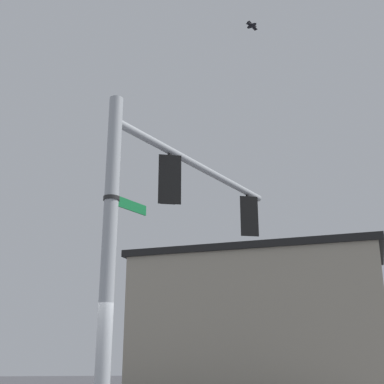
{
  "coord_description": "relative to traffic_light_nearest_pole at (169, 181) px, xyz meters",
  "views": [
    {
      "loc": [
        -0.08,
        -10.12,
        1.49
      ],
      "look_at": [
        2.03,
        2.12,
        5.51
      ],
      "focal_mm": 48.18,
      "sensor_mm": 36.0,
      "label": 1
    }
  ],
  "objects": [
    {
      "name": "bird_flying",
      "position": [
        2.06,
        -0.54,
        4.25
      ],
      "size": [
        0.37,
        0.32,
        0.1
      ],
      "color": "black"
    },
    {
      "name": "traffic_light_mid_inner",
      "position": [
        2.75,
        2.88,
        0.0
      ],
      "size": [
        0.54,
        0.49,
        1.31
      ],
      "color": "black"
    },
    {
      "name": "street_name_sign",
      "position": [
        -1.16,
        -1.23,
        -0.94
      ],
      "size": [
        0.94,
        0.98,
        0.22
      ],
      "color": "#147238"
    },
    {
      "name": "traffic_light_nearest_pole",
      "position": [
        0.0,
        0.0,
        0.0
      ],
      "size": [
        0.54,
        0.49,
        1.31
      ],
      "color": "black"
    },
    {
      "name": "storefront_building",
      "position": [
        5.52,
        10.94,
        -2.5
      ],
      "size": [
        12.41,
        10.78,
        6.02
      ],
      "color": "#A89E89",
      "rests_on": "ground"
    },
    {
      "name": "mast_arm",
      "position": [
        0.98,
        1.0,
        0.79
      ],
      "size": [
        4.78,
        4.98,
        0.19
      ],
      "primitive_type": "cylinder",
      "rotation": [
        0.0,
        1.57,
        0.81
      ],
      "color": "#ADB2B7"
    },
    {
      "name": "signal_pole",
      "position": [
        -1.35,
        -1.43,
        -2.09
      ],
      "size": [
        0.29,
        0.29,
        6.86
      ],
      "primitive_type": "cylinder",
      "color": "#ADB2B7",
      "rests_on": "ground"
    }
  ]
}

